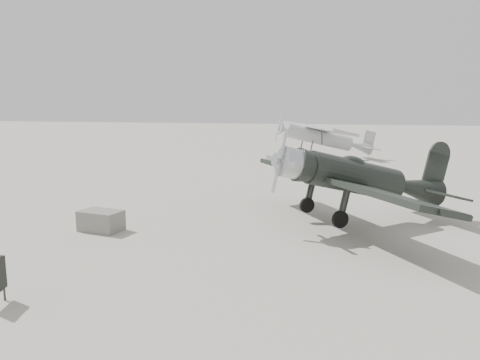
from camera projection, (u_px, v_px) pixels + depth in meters
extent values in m
plane|color=#9F9A8D|center=(263.00, 216.00, 19.93)|extent=(160.00, 160.00, 0.00)
cylinder|color=black|center=(354.00, 178.00, 17.99)|extent=(4.05, 3.17, 1.27)
cone|color=black|center=(416.00, 172.00, 19.01)|extent=(2.62, 2.24, 1.18)
cylinder|color=silver|center=(289.00, 182.00, 17.04)|extent=(1.28, 1.38, 1.12)
cone|color=silver|center=(276.00, 183.00, 16.85)|extent=(0.54, 0.60, 0.51)
cube|color=silver|center=(277.00, 183.00, 16.87)|extent=(0.13, 0.17, 2.35)
ellipsoid|color=black|center=(350.00, 163.00, 17.83)|extent=(1.17, 1.05, 0.42)
cube|color=black|center=(339.00, 187.00, 17.82)|extent=(7.34, 10.22, 0.20)
cube|color=black|center=(430.00, 170.00, 19.25)|extent=(2.85, 3.75, 0.09)
cube|color=black|center=(434.00, 152.00, 19.17)|extent=(0.97, 0.65, 1.63)
cylinder|color=black|center=(348.00, 227.00, 16.78)|extent=(0.60, 0.45, 0.61)
cylinder|color=black|center=(314.00, 212.00, 19.03)|extent=(0.60, 0.45, 0.61)
cylinder|color=#333333|center=(348.00, 211.00, 16.68)|extent=(0.14, 0.14, 1.27)
cylinder|color=#333333|center=(314.00, 198.00, 18.93)|extent=(0.14, 0.14, 1.27)
cylinder|color=black|center=(434.00, 180.00, 19.40)|extent=(0.21, 0.17, 0.20)
cylinder|color=#9A9B9F|center=(319.00, 137.00, 38.14)|extent=(5.60, 3.26, 1.18)
cone|color=#9A9B9F|center=(361.00, 136.00, 38.88)|extent=(2.20, 1.74, 1.07)
cone|color=#9A9B9F|center=(282.00, 138.00, 37.53)|extent=(1.03, 1.28, 1.12)
cube|color=#9A9B9F|center=(277.00, 138.00, 37.44)|extent=(0.11, 0.16, 2.36)
cube|color=#9A9B9F|center=(314.00, 129.00, 37.95)|extent=(6.47, 11.66, 0.19)
cube|color=#9A9B9F|center=(367.00, 136.00, 38.98)|extent=(2.31, 3.73, 0.09)
cube|color=#9A9B9F|center=(369.00, 127.00, 38.88)|extent=(0.92, 0.45, 1.39)
cylinder|color=black|center=(313.00, 159.00, 37.11)|extent=(0.61, 0.37, 0.60)
cylinder|color=black|center=(303.00, 155.00, 39.38)|extent=(0.61, 0.37, 0.60)
cylinder|color=#333333|center=(314.00, 151.00, 37.00)|extent=(0.13, 0.13, 1.29)
cylinder|color=#333333|center=(304.00, 148.00, 39.28)|extent=(0.13, 0.13, 1.29)
cylinder|color=black|center=(370.00, 140.00, 39.08)|extent=(0.21, 0.14, 0.19)
cube|color=slate|center=(101.00, 221.00, 17.63)|extent=(1.72, 1.27, 0.78)
cylinder|color=#333333|center=(3.00, 278.00, 11.43)|extent=(0.06, 0.06, 1.16)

